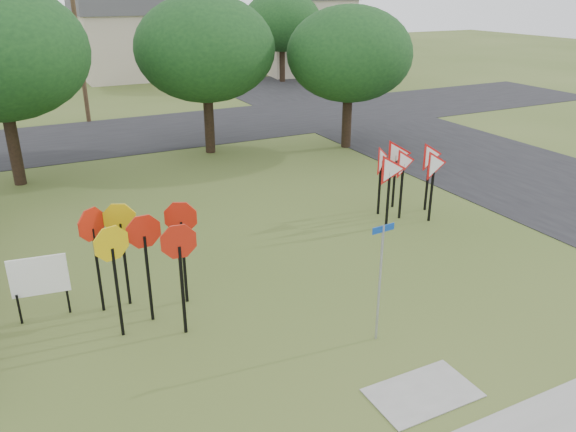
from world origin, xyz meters
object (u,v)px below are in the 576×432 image
at_px(stop_sign_cluster, 139,241).
at_px(yield_sign_cluster, 406,164).
at_px(street_name_sign, 380,275).
at_px(info_board, 39,278).

distance_m(stop_sign_cluster, yield_sign_cluster, 9.25).
distance_m(street_name_sign, yield_sign_cluster, 7.21).
relative_size(stop_sign_cluster, info_board, 1.68).
distance_m(yield_sign_cluster, info_board, 11.13).
xyz_separation_m(stop_sign_cluster, info_board, (-2.06, 0.97, -0.88)).
bearing_deg(info_board, street_name_sign, -33.04).
bearing_deg(info_board, yield_sign_cluster, 6.89).
distance_m(street_name_sign, info_board, 7.45).
relative_size(stop_sign_cluster, yield_sign_cluster, 0.83).
relative_size(street_name_sign, stop_sign_cluster, 1.03).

